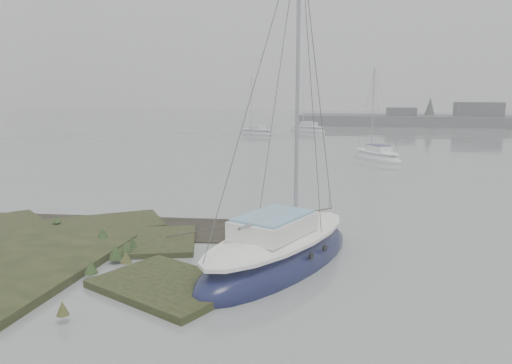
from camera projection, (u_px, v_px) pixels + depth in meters
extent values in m
plane|color=slate|center=(301.00, 149.00, 41.89)|extent=(160.00, 160.00, 0.00)
cube|color=#424247|center=(401.00, 116.00, 69.32)|extent=(4.00, 3.00, 2.20)
cube|color=#424247|center=(478.00, 113.00, 67.15)|extent=(6.00, 3.00, 3.00)
cone|color=#384238|center=(430.00, 109.00, 70.26)|extent=(2.00, 2.00, 3.50)
ellipsoid|color=#121739|center=(279.00, 261.00, 14.14)|extent=(4.77, 7.38, 1.71)
ellipsoid|color=white|center=(279.00, 238.00, 14.02)|extent=(4.00, 6.37, 0.48)
cube|color=white|center=(274.00, 226.00, 13.69)|extent=(2.30, 2.80, 0.50)
cube|color=#75A4BC|center=(274.00, 216.00, 13.64)|extent=(2.13, 2.58, 0.08)
cylinder|color=#939399|center=(298.00, 80.00, 13.96)|extent=(0.11, 0.11, 8.04)
cylinder|color=#939399|center=(270.00, 217.00, 13.48)|extent=(1.14, 2.64, 0.09)
ellipsoid|color=white|center=(376.00, 158.00, 35.62)|extent=(4.26, 4.91, 1.20)
ellipsoid|color=white|center=(377.00, 152.00, 35.54)|extent=(3.62, 4.21, 0.34)
cube|color=white|center=(379.00, 148.00, 35.30)|extent=(1.86, 1.98, 0.35)
cube|color=#1C204B|center=(379.00, 145.00, 35.26)|extent=(1.72, 1.83, 0.06)
cylinder|color=#939399|center=(373.00, 108.00, 35.55)|extent=(0.08, 0.08, 5.63)
cylinder|color=#939399|center=(380.00, 145.00, 35.13)|extent=(1.24, 1.61, 0.06)
ellipsoid|color=#A1A7AB|center=(256.00, 134.00, 55.67)|extent=(5.05, 3.82, 1.19)
ellipsoid|color=silver|center=(256.00, 130.00, 55.58)|extent=(4.34, 3.23, 0.34)
cube|color=silver|center=(257.00, 127.00, 55.39)|extent=(1.98, 1.74, 0.35)
cube|color=silver|center=(257.00, 125.00, 55.36)|extent=(1.82, 1.61, 0.06)
cylinder|color=#939399|center=(252.00, 102.00, 55.45)|extent=(0.08, 0.08, 5.59)
cylinder|color=#939399|center=(258.00, 125.00, 55.26)|extent=(1.73, 1.02, 0.06)
ellipsoid|color=#A0A5A9|center=(307.00, 131.00, 59.56)|extent=(5.41, 4.65, 1.32)
ellipsoid|color=silver|center=(307.00, 126.00, 59.47)|extent=(4.64, 3.95, 0.37)
cube|color=silver|center=(309.00, 124.00, 59.24)|extent=(2.18, 2.04, 0.39)
cube|color=#A8ACB3|center=(309.00, 122.00, 59.20)|extent=(2.01, 1.88, 0.06)
cylinder|color=#939399|center=(304.00, 98.00, 59.37)|extent=(0.09, 0.09, 6.19)
cylinder|color=#939399|center=(310.00, 122.00, 59.08)|extent=(1.78, 1.35, 0.07)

